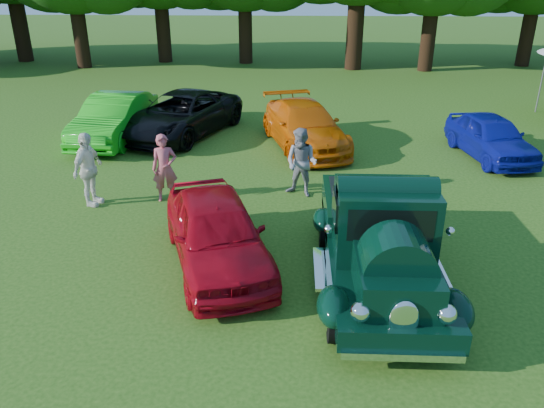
{
  "coord_description": "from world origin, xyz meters",
  "views": [
    {
      "loc": [
        -0.59,
        -9.13,
        5.55
      ],
      "look_at": [
        -1.0,
        0.77,
        1.1
      ],
      "focal_mm": 35.0,
      "sensor_mm": 36.0,
      "label": 1
    }
  ],
  "objects_px": {
    "back_car_lime": "(114,118)",
    "back_car_blue": "(491,137)",
    "back_car_black": "(181,114)",
    "spectator_grey": "(302,163)",
    "spectator_pink": "(165,168)",
    "back_car_orange": "(304,126)",
    "hero_pickup": "(380,240)",
    "red_convertible": "(217,232)",
    "spectator_white": "(88,170)"
  },
  "relations": [
    {
      "from": "back_car_orange",
      "to": "back_car_black",
      "type": "bearing_deg",
      "value": 148.68
    },
    {
      "from": "hero_pickup",
      "to": "back_car_blue",
      "type": "height_order",
      "value": "hero_pickup"
    },
    {
      "from": "hero_pickup",
      "to": "back_car_lime",
      "type": "distance_m",
      "value": 11.76
    },
    {
      "from": "hero_pickup",
      "to": "spectator_grey",
      "type": "relative_size",
      "value": 2.91
    },
    {
      "from": "spectator_pink",
      "to": "spectator_grey",
      "type": "xyz_separation_m",
      "value": [
        3.48,
        0.45,
        0.03
      ]
    },
    {
      "from": "back_car_orange",
      "to": "back_car_blue",
      "type": "relative_size",
      "value": 1.26
    },
    {
      "from": "back_car_lime",
      "to": "spectator_pink",
      "type": "distance_m",
      "value": 5.85
    },
    {
      "from": "red_convertible",
      "to": "back_car_orange",
      "type": "relative_size",
      "value": 0.86
    },
    {
      "from": "hero_pickup",
      "to": "back_car_blue",
      "type": "xyz_separation_m",
      "value": [
        4.56,
        7.5,
        -0.22
      ]
    },
    {
      "from": "spectator_pink",
      "to": "hero_pickup",
      "type": "bearing_deg",
      "value": -51.12
    },
    {
      "from": "back_car_black",
      "to": "spectator_white",
      "type": "height_order",
      "value": "spectator_white"
    },
    {
      "from": "hero_pickup",
      "to": "spectator_grey",
      "type": "distance_m",
      "value": 4.41
    },
    {
      "from": "back_car_black",
      "to": "back_car_blue",
      "type": "relative_size",
      "value": 1.37
    },
    {
      "from": "red_convertible",
      "to": "spectator_pink",
      "type": "xyz_separation_m",
      "value": [
        -1.76,
        3.19,
        0.14
      ]
    },
    {
      "from": "spectator_grey",
      "to": "spectator_white",
      "type": "distance_m",
      "value": 5.37
    },
    {
      "from": "back_car_orange",
      "to": "back_car_lime",
      "type": "bearing_deg",
      "value": 159.73
    },
    {
      "from": "back_car_black",
      "to": "spectator_pink",
      "type": "relative_size",
      "value": 3.09
    },
    {
      "from": "spectator_white",
      "to": "spectator_grey",
      "type": "bearing_deg",
      "value": -67.84
    },
    {
      "from": "red_convertible",
      "to": "spectator_white",
      "type": "distance_m",
      "value": 4.55
    },
    {
      "from": "hero_pickup",
      "to": "back_car_black",
      "type": "bearing_deg",
      "value": 120.65
    },
    {
      "from": "hero_pickup",
      "to": "back_car_orange",
      "type": "bearing_deg",
      "value": 98.7
    },
    {
      "from": "back_car_lime",
      "to": "back_car_black",
      "type": "bearing_deg",
      "value": 22.48
    },
    {
      "from": "hero_pickup",
      "to": "back_car_black",
      "type": "height_order",
      "value": "hero_pickup"
    },
    {
      "from": "back_car_black",
      "to": "red_convertible",
      "type": "bearing_deg",
      "value": -53.26
    },
    {
      "from": "hero_pickup",
      "to": "back_car_lime",
      "type": "height_order",
      "value": "hero_pickup"
    },
    {
      "from": "back_car_orange",
      "to": "spectator_grey",
      "type": "relative_size",
      "value": 2.74
    },
    {
      "from": "back_car_blue",
      "to": "back_car_orange",
      "type": "bearing_deg",
      "value": 162.49
    },
    {
      "from": "spectator_pink",
      "to": "spectator_white",
      "type": "distance_m",
      "value": 1.86
    },
    {
      "from": "hero_pickup",
      "to": "spectator_white",
      "type": "height_order",
      "value": "hero_pickup"
    },
    {
      "from": "back_car_blue",
      "to": "spectator_white",
      "type": "distance_m",
      "value": 12.02
    },
    {
      "from": "back_car_lime",
      "to": "back_car_blue",
      "type": "xyz_separation_m",
      "value": [
        12.37,
        -1.3,
        -0.1
      ]
    },
    {
      "from": "spectator_grey",
      "to": "spectator_pink",
      "type": "bearing_deg",
      "value": -146.86
    },
    {
      "from": "spectator_grey",
      "to": "back_car_blue",
      "type": "bearing_deg",
      "value": 54.87
    },
    {
      "from": "red_convertible",
      "to": "back_car_orange",
      "type": "height_order",
      "value": "red_convertible"
    },
    {
      "from": "spectator_pink",
      "to": "spectator_grey",
      "type": "relative_size",
      "value": 0.96
    },
    {
      "from": "spectator_pink",
      "to": "spectator_white",
      "type": "relative_size",
      "value": 0.93
    },
    {
      "from": "hero_pickup",
      "to": "back_car_blue",
      "type": "bearing_deg",
      "value": 58.69
    },
    {
      "from": "back_car_blue",
      "to": "spectator_white",
      "type": "xyz_separation_m",
      "value": [
        -11.28,
        -4.16,
        0.27
      ]
    },
    {
      "from": "red_convertible",
      "to": "back_car_lime",
      "type": "bearing_deg",
      "value": 100.79
    },
    {
      "from": "red_convertible",
      "to": "spectator_grey",
      "type": "bearing_deg",
      "value": 45.96
    },
    {
      "from": "back_car_black",
      "to": "spectator_grey",
      "type": "height_order",
      "value": "spectator_grey"
    },
    {
      "from": "red_convertible",
      "to": "spectator_white",
      "type": "height_order",
      "value": "spectator_white"
    },
    {
      "from": "back_car_black",
      "to": "hero_pickup",
      "type": "bearing_deg",
      "value": -38.17
    },
    {
      "from": "back_car_lime",
      "to": "back_car_blue",
      "type": "relative_size",
      "value": 1.19
    },
    {
      "from": "hero_pickup",
      "to": "back_car_orange",
      "type": "height_order",
      "value": "hero_pickup"
    },
    {
      "from": "spectator_pink",
      "to": "back_car_black",
      "type": "bearing_deg",
      "value": 83.44
    },
    {
      "from": "hero_pickup",
      "to": "back_car_black",
      "type": "xyz_separation_m",
      "value": [
        -5.63,
        9.51,
        -0.14
      ]
    },
    {
      "from": "hero_pickup",
      "to": "back_car_orange",
      "type": "distance_m",
      "value": 8.43
    },
    {
      "from": "back_car_lime",
      "to": "back_car_blue",
      "type": "height_order",
      "value": "back_car_lime"
    },
    {
      "from": "red_convertible",
      "to": "back_car_lime",
      "type": "distance_m",
      "value": 9.48
    }
  ]
}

